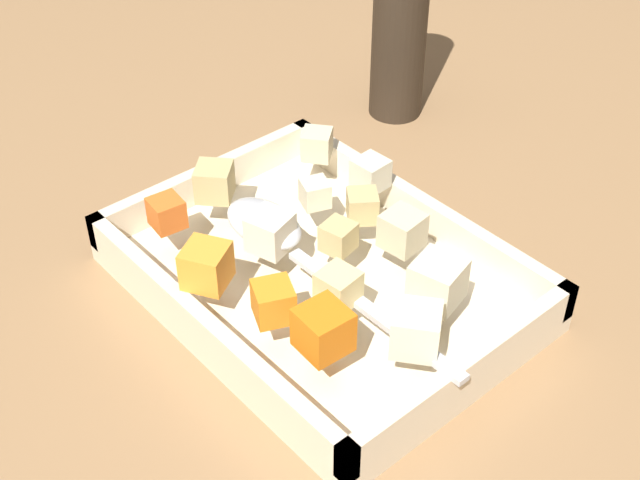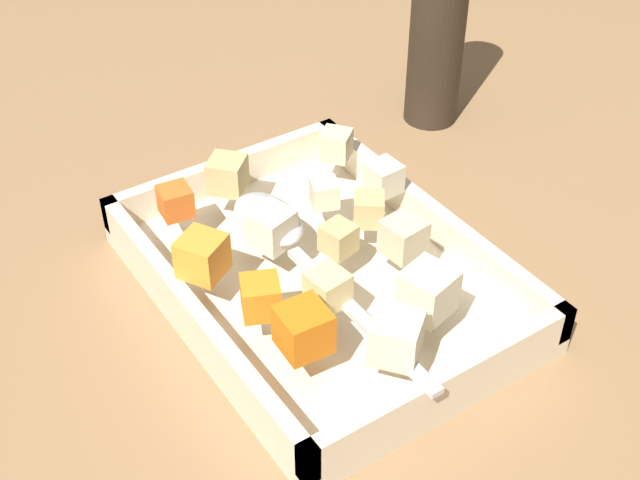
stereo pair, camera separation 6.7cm
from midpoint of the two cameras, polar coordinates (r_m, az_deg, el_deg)
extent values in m
plane|color=#936D47|center=(0.71, -4.38, -3.93)|extent=(4.00, 4.00, 0.00)
cube|color=beige|center=(0.70, -2.74, -3.13)|extent=(0.32, 0.23, 0.01)
cube|color=beige|center=(0.75, 3.86, 1.93)|extent=(0.32, 0.01, 0.03)
cube|color=beige|center=(0.65, -10.54, -5.95)|extent=(0.32, 0.01, 0.03)
cube|color=beige|center=(0.61, 6.39, -8.83)|extent=(0.01, 0.23, 0.03)
cube|color=beige|center=(0.79, -9.79, 3.75)|extent=(0.01, 0.23, 0.03)
cube|color=orange|center=(0.62, -6.19, -4.17)|extent=(0.04, 0.04, 0.03)
cube|color=orange|center=(0.71, -12.68, 1.64)|extent=(0.03, 0.03, 0.02)
cube|color=orange|center=(0.59, -3.06, -6.03)|extent=(0.03, 0.03, 0.03)
cube|color=orange|center=(0.65, -10.40, -1.78)|extent=(0.04, 0.04, 0.03)
cube|color=beige|center=(0.67, 2.58, 0.52)|extent=(0.03, 0.03, 0.03)
cube|color=tan|center=(0.73, -9.82, 3.55)|extent=(0.04, 0.04, 0.03)
cube|color=beige|center=(0.72, -3.00, 2.98)|extent=(0.03, 0.03, 0.02)
cube|color=beige|center=(0.63, 4.66, -2.86)|extent=(0.04, 0.04, 0.03)
cube|color=beige|center=(0.78, -2.70, 6.19)|extent=(0.04, 0.04, 0.03)
cube|color=tan|center=(0.70, 0.15, 2.08)|extent=(0.03, 0.03, 0.02)
cube|color=tan|center=(0.67, -1.65, 0.09)|extent=(0.03, 0.03, 0.02)
cube|color=beige|center=(0.59, 2.71, -6.25)|extent=(0.05, 0.05, 0.03)
cube|color=#E0CC89|center=(0.63, -1.87, -3.25)|extent=(0.03, 0.03, 0.03)
cube|color=silver|center=(0.68, -6.13, 0.42)|extent=(0.04, 0.04, 0.03)
cube|color=beige|center=(0.74, 0.73, 4.28)|extent=(0.03, 0.03, 0.03)
ellipsoid|color=silver|center=(0.69, -6.31, 1.08)|extent=(0.07, 0.05, 0.02)
cube|color=silver|center=(0.62, 0.55, -4.74)|extent=(0.17, 0.01, 0.01)
cylinder|color=#2D2319|center=(0.89, 3.07, 14.36)|extent=(0.06, 0.06, 0.22)
camera|label=1|loc=(0.03, -92.86, -2.32)|focal=48.95mm
camera|label=2|loc=(0.03, 87.14, 2.32)|focal=48.95mm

